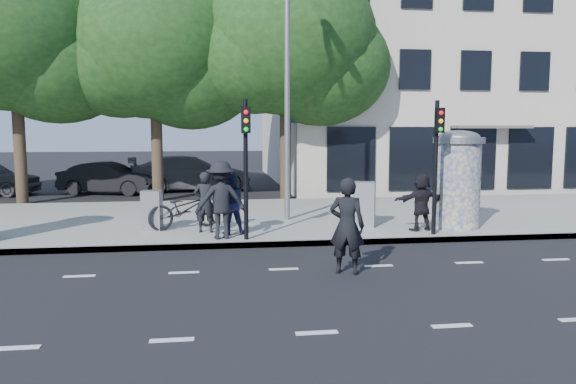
{
  "coord_description": "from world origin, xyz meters",
  "views": [
    {
      "loc": [
        -1.44,
        -9.68,
        2.87
      ],
      "look_at": [
        0.38,
        3.5,
        1.34
      ],
      "focal_mm": 35.0,
      "sensor_mm": 36.0,
      "label": 1
    }
  ],
  "objects": [
    {
      "name": "ground",
      "position": [
        0.0,
        0.0,
        0.0
      ],
      "size": [
        120.0,
        120.0,
        0.0
      ],
      "primitive_type": "plane",
      "color": "black",
      "rests_on": "ground"
    },
    {
      "name": "sidewalk",
      "position": [
        0.0,
        7.5,
        0.07
      ],
      "size": [
        40.0,
        8.0,
        0.15
      ],
      "primitive_type": "cube",
      "color": "gray",
      "rests_on": "ground"
    },
    {
      "name": "curb",
      "position": [
        0.0,
        3.55,
        0.07
      ],
      "size": [
        40.0,
        0.1,
        0.16
      ],
      "primitive_type": "cube",
      "color": "slate",
      "rests_on": "ground"
    },
    {
      "name": "lane_dash_near",
      "position": [
        0.0,
        -2.2,
        0.0
      ],
      "size": [
        32.0,
        0.12,
        0.01
      ],
      "primitive_type": "cube",
      "color": "silver",
      "rests_on": "ground"
    },
    {
      "name": "lane_dash_far",
      "position": [
        0.0,
        1.4,
        0.0
      ],
      "size": [
        32.0,
        0.12,
        0.01
      ],
      "primitive_type": "cube",
      "color": "silver",
      "rests_on": "ground"
    },
    {
      "name": "ad_column_right",
      "position": [
        5.2,
        4.7,
        1.54
      ],
      "size": [
        1.36,
        1.36,
        2.65
      ],
      "color": "beige",
      "rests_on": "sidewalk"
    },
    {
      "name": "traffic_pole_near",
      "position": [
        -0.6,
        3.79,
        2.23
      ],
      "size": [
        0.22,
        0.31,
        3.4
      ],
      "color": "black",
      "rests_on": "sidewalk"
    },
    {
      "name": "traffic_pole_far",
      "position": [
        4.2,
        3.79,
        2.23
      ],
      "size": [
        0.22,
        0.31,
        3.4
      ],
      "color": "black",
      "rests_on": "sidewalk"
    },
    {
      "name": "street_lamp",
      "position": [
        0.8,
        6.63,
        4.79
      ],
      "size": [
        0.25,
        0.93,
        8.0
      ],
      "color": "slate",
      "rests_on": "sidewalk"
    },
    {
      "name": "tree_mid_left",
      "position": [
        -8.5,
        12.5,
        6.5
      ],
      "size": [
        7.2,
        7.2,
        9.57
      ],
      "color": "#38281C",
      "rests_on": "ground"
    },
    {
      "name": "tree_near_left",
      "position": [
        -3.5,
        12.7,
        6.06
      ],
      "size": [
        6.8,
        6.8,
        8.97
      ],
      "color": "#38281C",
      "rests_on": "ground"
    },
    {
      "name": "tree_center",
      "position": [
        1.5,
        12.3,
        6.31
      ],
      "size": [
        7.0,
        7.0,
        9.3
      ],
      "color": "#38281C",
      "rests_on": "ground"
    },
    {
      "name": "building",
      "position": [
        12.0,
        19.99,
        5.99
      ],
      "size": [
        20.3,
        15.85,
        12.0
      ],
      "color": "beige",
      "rests_on": "ground"
    },
    {
      "name": "ped_b",
      "position": [
        -1.6,
        4.94,
        0.94
      ],
      "size": [
        0.63,
        0.47,
        1.59
      ],
      "primitive_type": "imported",
      "rotation": [
        0.0,
        0.0,
        2.98
      ],
      "color": "black",
      "rests_on": "sidewalk"
    },
    {
      "name": "ped_c",
      "position": [
        -0.96,
        4.6,
        0.94
      ],
      "size": [
        0.79,
        0.63,
        1.58
      ],
      "primitive_type": "imported",
      "rotation": [
        0.0,
        0.0,
        3.18
      ],
      "color": "#1B1C45",
      "rests_on": "sidewalk"
    },
    {
      "name": "ped_d",
      "position": [
        -1.2,
        4.05,
        1.11
      ],
      "size": [
        1.31,
        0.84,
        1.92
      ],
      "primitive_type": "imported",
      "rotation": [
        0.0,
        0.0,
        3.25
      ],
      "color": "black",
      "rests_on": "sidewalk"
    },
    {
      "name": "ped_f",
      "position": [
        4.07,
        4.41,
        0.92
      ],
      "size": [
        1.5,
        0.76,
        1.54
      ],
      "primitive_type": "imported",
      "rotation": [
        0.0,
        0.0,
        3.32
      ],
      "color": "black",
      "rests_on": "sidewalk"
    },
    {
      "name": "man_road",
      "position": [
        1.19,
        0.91,
        0.95
      ],
      "size": [
        0.82,
        0.69,
        1.91
      ],
      "primitive_type": "imported",
      "rotation": [
        0.0,
        0.0,
        2.74
      ],
      "color": "black",
      "rests_on": "ground"
    },
    {
      "name": "bicycle",
      "position": [
        -2.15,
        5.54,
        0.68
      ],
      "size": [
        1.43,
        2.15,
        1.07
      ],
      "primitive_type": "imported",
      "rotation": [
        0.0,
        0.0,
        1.96
      ],
      "color": "black",
      "rests_on": "sidewalk"
    },
    {
      "name": "cabinet_left",
      "position": [
        -3.01,
        5.44,
        0.68
      ],
      "size": [
        0.57,
        0.45,
        1.06
      ],
      "primitive_type": "cube",
      "rotation": [
        0.0,
        0.0,
        -0.18
      ],
      "color": "gray",
      "rests_on": "sidewalk"
    },
    {
      "name": "cabinet_right",
      "position": [
        2.73,
        5.18,
        0.77
      ],
      "size": [
        0.71,
        0.62,
        1.25
      ],
      "primitive_type": "cube",
      "rotation": [
        0.0,
        0.0,
        -0.37
      ],
      "color": "gray",
      "rests_on": "sidewalk"
    },
    {
      "name": "car_mid",
      "position": [
        -5.81,
        15.3,
        0.69
      ],
      "size": [
        2.54,
        4.42,
        1.38
      ],
      "primitive_type": "imported",
      "rotation": [
        0.0,
        0.0,
        1.3
      ],
      "color": "black",
      "rests_on": "ground"
    },
    {
      "name": "car_right",
      "position": [
        -2.36,
        16.19,
        0.79
      ],
      "size": [
        2.89,
        5.71,
        1.59
      ],
      "primitive_type": "imported",
      "rotation": [
        0.0,
        0.0,
        1.7
      ],
      "color": "slate",
      "rests_on": "ground"
    }
  ]
}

